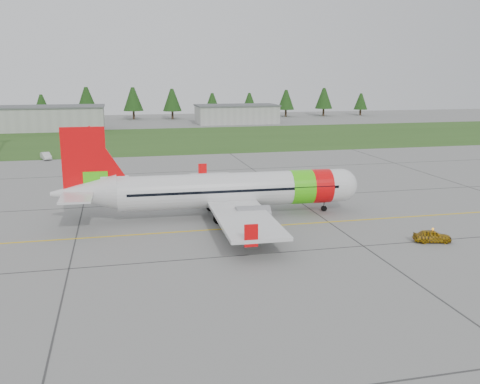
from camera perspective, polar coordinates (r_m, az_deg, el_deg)
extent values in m
plane|color=gray|center=(45.46, 1.52, -6.68)|extent=(320.00, 320.00, 0.00)
cylinder|color=silver|center=(56.72, -0.68, 0.25)|extent=(24.22, 4.29, 3.62)
sphere|color=silver|center=(60.10, 10.69, 0.73)|extent=(3.62, 3.62, 3.62)
cone|color=silver|center=(55.93, -16.29, -0.10)|extent=(6.60, 3.80, 3.62)
cube|color=black|center=(60.14, 10.95, 1.05)|extent=(1.55, 2.45, 0.52)
cylinder|color=#48DF10|center=(58.53, 6.48, 0.56)|extent=(2.52, 3.77, 3.70)
cylinder|color=red|center=(59.24, 8.53, 0.64)|extent=(2.14, 3.76, 3.70)
cube|color=silver|center=(56.87, -1.14, -0.78)|extent=(5.93, 29.83, 0.33)
cube|color=red|center=(70.91, -4.02, 2.30)|extent=(1.12, 0.20, 1.86)
cube|color=red|center=(42.59, 1.19, -4.67)|extent=(1.12, 0.20, 1.86)
cylinder|color=gray|center=(62.12, -0.72, -0.11)|extent=(3.39, 2.04, 1.95)
cylinder|color=gray|center=(52.41, 1.36, -2.51)|extent=(3.39, 2.04, 1.95)
cube|color=red|center=(55.34, -16.29, 3.05)|extent=(4.28, 0.45, 7.05)
cube|color=#48DF10|center=(55.62, -15.12, 1.03)|extent=(2.42, 0.46, 2.23)
cube|color=silver|center=(55.93, -16.78, 0.11)|extent=(3.27, 10.75, 0.20)
cylinder|color=slate|center=(59.93, 8.96, -1.42)|extent=(0.17, 0.17, 1.30)
cylinder|color=black|center=(60.01, 8.95, -1.73)|extent=(0.64, 0.28, 0.63)
cylinder|color=slate|center=(59.44, -2.47, -1.16)|extent=(0.20, 0.20, 1.76)
cylinder|color=black|center=(59.48, -2.81, -1.55)|extent=(0.98, 0.44, 0.97)
cylinder|color=slate|center=(54.47, -1.61, -2.44)|extent=(0.20, 0.20, 1.76)
cylinder|color=black|center=(54.52, -1.99, -2.86)|extent=(0.98, 0.44, 0.97)
imported|color=#EDAE0D|center=(51.23, 19.92, -3.28)|extent=(1.42, 1.57, 3.32)
imported|color=silver|center=(100.60, -20.05, 4.37)|extent=(1.67, 1.62, 3.86)
cube|color=#30561E|center=(124.89, -8.00, 5.58)|extent=(320.00, 50.00, 0.03)
cube|color=gold|center=(52.86, -0.66, -3.88)|extent=(120.00, 0.25, 0.02)
cube|color=#A8A8A3|center=(153.19, -20.35, 7.32)|extent=(32.00, 14.00, 6.00)
cube|color=#A8A8A3|center=(163.96, -0.37, 8.26)|extent=(24.00, 12.00, 5.20)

